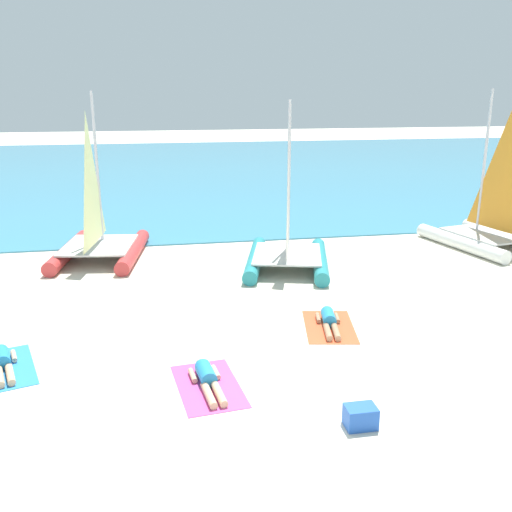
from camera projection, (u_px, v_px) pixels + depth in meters
The scene contains 12 objects.
ground_plane at pixel (228, 248), 19.50m from camera, with size 120.00×120.00×0.00m, color beige.
ocean_water at pixel (187, 169), 38.99m from camera, with size 120.00×40.00×0.05m, color teal.
sailboat_white at pixel (489, 225), 19.39m from camera, with size 3.37×4.48×5.25m.
sailboat_red at pixel (99, 236), 17.97m from camera, with size 3.09×4.30×5.18m.
sailboat_teal at pixel (287, 245), 17.08m from camera, with size 3.31×4.28×4.94m.
towel_leftmost at pixel (4, 369), 11.02m from camera, with size 1.10×1.90×0.01m, color #338CD8.
sunbather_leftmost at pixel (2, 361), 11.04m from camera, with size 0.82×1.54×0.30m.
towel_center_left at pixel (208, 386), 10.38m from camera, with size 1.10×1.90×0.01m, color #D84C99.
sunbather_center_left at pixel (207, 378), 10.40m from camera, with size 0.59×1.57×0.30m.
towel_center_right at pixel (329, 327), 12.99m from camera, with size 1.10×1.90×0.01m, color #EA5933.
sunbather_center_right at pixel (329, 320), 13.01m from camera, with size 0.69×1.56×0.30m.
cooler_box at pixel (361, 417), 9.08m from camera, with size 0.50×0.36×0.36m, color blue.
Camera 1 is at (-2.51, -8.65, 5.20)m, focal length 39.91 mm.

